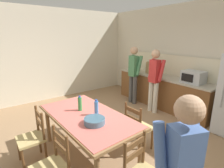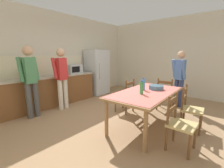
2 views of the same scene
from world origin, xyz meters
TOP-DOWN VIEW (x-y plane):
  - ground_plane at (0.00, 0.00)m, footprint 8.32×8.32m
  - wall_back at (0.00, 2.66)m, footprint 6.52×0.12m
  - wall_right at (3.26, 0.00)m, footprint 0.12×5.20m
  - kitchen_counter at (-0.61, 2.23)m, footprint 3.04×0.66m
  - counter_splashback at (-0.61, 2.54)m, footprint 3.00×0.03m
  - refrigerator at (1.39, 2.19)m, footprint 0.76×0.73m
  - microwave at (0.31, 2.21)m, footprint 0.50×0.39m
  - paper_bag at (-1.07, 2.20)m, footprint 0.24×0.16m
  - dining_table at (0.09, -0.64)m, footprint 1.95×1.08m
  - bottle_near_centre at (-0.15, -0.66)m, footprint 0.07×0.07m
  - bottle_off_centre at (0.18, -0.52)m, footprint 0.07×0.07m
  - serving_bowl at (0.43, -0.70)m, footprint 0.32×0.32m
  - chair_side_far_right at (0.48, 0.16)m, footprint 0.43×0.41m
  - chair_head_end at (1.33, -0.59)m, footprint 0.45×0.47m
  - chair_side_near_right at (0.55, -1.41)m, footprint 0.46×0.44m
  - chair_side_near_left at (-0.30, -1.45)m, footprint 0.42×0.40m
  - person_at_sink at (-1.29, 1.71)m, footprint 0.44×0.30m
  - person_at_counter at (-0.46, 1.69)m, footprint 0.43×0.30m
  - person_by_table at (1.88, -0.77)m, footprint 0.37×0.47m

SIDE VIEW (x-z plane):
  - ground_plane at x=0.00m, z-range 0.00..0.00m
  - chair_side_far_right at x=0.48m, z-range -0.01..0.90m
  - chair_head_end at x=1.33m, z-range -0.01..0.90m
  - chair_side_near_right at x=0.55m, z-range -0.01..0.90m
  - chair_side_near_left at x=-0.30m, z-range -0.01..0.90m
  - kitchen_counter at x=-0.61m, z-range 0.00..0.92m
  - dining_table at x=0.09m, z-range 0.31..1.08m
  - serving_bowl at x=0.43m, z-range 0.78..0.87m
  - refrigerator at x=1.39m, z-range 0.00..1.72m
  - bottle_near_centre at x=-0.15m, z-range 0.76..1.03m
  - bottle_off_centre at x=0.18m, z-range 0.76..1.03m
  - person_by_table at x=1.88m, z-range 0.10..1.75m
  - person_at_counter at x=-0.46m, z-range 0.11..1.82m
  - person_at_sink at x=-1.29m, z-range 0.11..1.85m
  - microwave at x=0.31m, z-range 0.91..1.21m
  - paper_bag at x=-1.07m, z-range 0.91..1.27m
  - counter_splashback at x=-0.61m, z-range 0.91..1.51m
  - wall_back at x=0.00m, z-range 0.00..2.90m
  - wall_right at x=3.26m, z-range 0.00..2.90m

